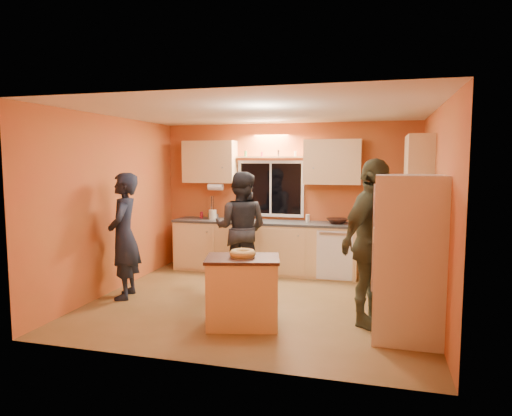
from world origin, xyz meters
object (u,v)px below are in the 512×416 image
(island, at_px, (243,291))
(person_right, at_px, (372,243))
(refrigerator, at_px, (408,258))
(person_center, at_px, (241,228))
(person_left, at_px, (124,236))

(island, distance_m, person_right, 1.62)
(island, height_order, person_right, person_right)
(refrigerator, xyz_separation_m, person_center, (-2.40, 1.65, -0.01))
(person_left, relative_size, person_center, 1.00)
(person_left, distance_m, person_right, 3.41)
(person_center, height_order, person_right, person_right)
(refrigerator, bearing_deg, person_right, 141.38)
(refrigerator, xyz_separation_m, person_right, (-0.39, 0.31, 0.09))
(island, bearing_deg, refrigerator, -10.49)
(refrigerator, bearing_deg, island, -176.52)
(refrigerator, relative_size, person_center, 1.01)
(island, bearing_deg, person_center, 93.68)
(person_right, bearing_deg, person_left, 114.08)
(refrigerator, relative_size, person_right, 0.91)
(island, relative_size, person_center, 0.54)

